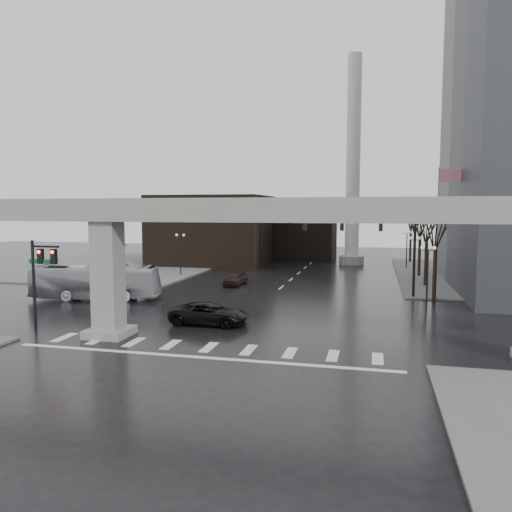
# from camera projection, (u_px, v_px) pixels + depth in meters

# --- Properties ---
(ground) EXTENTS (160.00, 160.00, 0.00)m
(ground) POSITION_uv_depth(u_px,v_px,m) (214.00, 343.00, 30.12)
(ground) COLOR black
(ground) RESTS_ON ground
(sidewalk_nw) EXTENTS (28.00, 36.00, 0.15)m
(sidewalk_nw) POSITION_uv_depth(u_px,v_px,m) (120.00, 265.00, 71.00)
(sidewalk_nw) COLOR #64625F
(sidewalk_nw) RESTS_ON ground
(elevated_guideway) EXTENTS (48.00, 2.60, 8.70)m
(elevated_guideway) POSITION_uv_depth(u_px,v_px,m) (234.00, 229.00, 29.18)
(elevated_guideway) COLOR gray
(elevated_guideway) RESTS_ON ground
(building_far_left) EXTENTS (16.00, 14.00, 10.00)m
(building_far_left) POSITION_uv_depth(u_px,v_px,m) (213.00, 230.00, 73.56)
(building_far_left) COLOR black
(building_far_left) RESTS_ON ground
(building_far_mid) EXTENTS (10.00, 10.00, 8.00)m
(building_far_mid) POSITION_uv_depth(u_px,v_px,m) (303.00, 234.00, 80.55)
(building_far_mid) COLOR black
(building_far_mid) RESTS_ON ground
(smokestack) EXTENTS (3.60, 3.60, 30.00)m
(smokestack) POSITION_uv_depth(u_px,v_px,m) (353.00, 172.00, 72.01)
(smokestack) COLOR silver
(smokestack) RESTS_ON ground
(signal_mast_arm) EXTENTS (12.12, 0.43, 8.00)m
(signal_mast_arm) POSITION_uv_depth(u_px,v_px,m) (372.00, 233.00, 45.69)
(signal_mast_arm) COLOR black
(signal_mast_arm) RESTS_ON ground
(signal_left_pole) EXTENTS (2.30, 0.30, 6.00)m
(signal_left_pole) POSITION_uv_depth(u_px,v_px,m) (40.00, 269.00, 33.07)
(signal_left_pole) COLOR black
(signal_left_pole) RESTS_ON ground
(flagpole_assembly) EXTENTS (2.06, 0.12, 12.00)m
(flagpole_assembly) POSITION_uv_depth(u_px,v_px,m) (441.00, 215.00, 47.16)
(flagpole_assembly) COLOR silver
(flagpole_assembly) RESTS_ON ground
(lamp_right_0) EXTENTS (1.22, 0.32, 5.11)m
(lamp_right_0) POSITION_uv_depth(u_px,v_px,m) (428.00, 266.00, 40.21)
(lamp_right_0) COLOR black
(lamp_right_0) RESTS_ON ground
(lamp_right_1) EXTENTS (1.22, 0.32, 5.11)m
(lamp_right_1) POSITION_uv_depth(u_px,v_px,m) (415.00, 252.00, 53.77)
(lamp_right_1) COLOR black
(lamp_right_1) RESTS_ON ground
(lamp_right_2) EXTENTS (1.22, 0.32, 5.11)m
(lamp_right_2) POSITION_uv_depth(u_px,v_px,m) (407.00, 243.00, 67.32)
(lamp_right_2) COLOR black
(lamp_right_2) RESTS_ON ground
(lamp_left_0) EXTENTS (1.22, 0.32, 5.11)m
(lamp_left_0) POSITION_uv_depth(u_px,v_px,m) (123.00, 258.00, 46.48)
(lamp_left_0) COLOR black
(lamp_left_0) RESTS_ON ground
(lamp_left_1) EXTENTS (1.22, 0.32, 5.11)m
(lamp_left_1) POSITION_uv_depth(u_px,v_px,m) (180.00, 247.00, 60.04)
(lamp_left_1) COLOR black
(lamp_left_1) RESTS_ON ground
(lamp_left_2) EXTENTS (1.22, 0.32, 5.11)m
(lamp_left_2) POSITION_uv_depth(u_px,v_px,m) (216.00, 240.00, 73.59)
(lamp_left_2) COLOR black
(lamp_left_2) RESTS_ON ground
(tree_right_0) EXTENTS (1.09, 1.58, 7.50)m
(tree_right_0) POSITION_uv_depth(u_px,v_px,m) (435.00, 269.00, 43.93)
(tree_right_0) COLOR black
(tree_right_0) RESTS_ON ground
(tree_right_1) EXTENTS (1.09, 1.61, 7.67)m
(tree_right_1) POSITION_uv_depth(u_px,v_px,m) (426.00, 259.00, 51.67)
(tree_right_1) COLOR black
(tree_right_1) RESTS_ON ground
(tree_right_2) EXTENTS (1.10, 1.63, 7.85)m
(tree_right_2) POSITION_uv_depth(u_px,v_px,m) (420.00, 252.00, 59.41)
(tree_right_2) COLOR black
(tree_right_2) RESTS_ON ground
(tree_right_3) EXTENTS (1.11, 1.66, 8.02)m
(tree_right_3) POSITION_uv_depth(u_px,v_px,m) (415.00, 247.00, 67.14)
(tree_right_3) COLOR black
(tree_right_3) RESTS_ON ground
(tree_right_4) EXTENTS (1.12, 1.69, 8.19)m
(tree_right_4) POSITION_uv_depth(u_px,v_px,m) (411.00, 243.00, 74.88)
(tree_right_4) COLOR black
(tree_right_4) RESTS_ON ground
(pickup_truck) EXTENTS (5.56, 2.58, 1.54)m
(pickup_truck) POSITION_uv_depth(u_px,v_px,m) (209.00, 314.00, 34.85)
(pickup_truck) COLOR black
(pickup_truck) RESTS_ON ground
(city_bus) EXTENTS (11.60, 4.81, 3.15)m
(city_bus) POSITION_uv_depth(u_px,v_px,m) (96.00, 282.00, 44.51)
(city_bus) COLOR #A8A8AD
(city_bus) RESTS_ON ground
(far_car) EXTENTS (1.97, 4.36, 1.45)m
(far_car) POSITION_uv_depth(u_px,v_px,m) (235.00, 278.00, 52.90)
(far_car) COLOR black
(far_car) RESTS_ON ground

